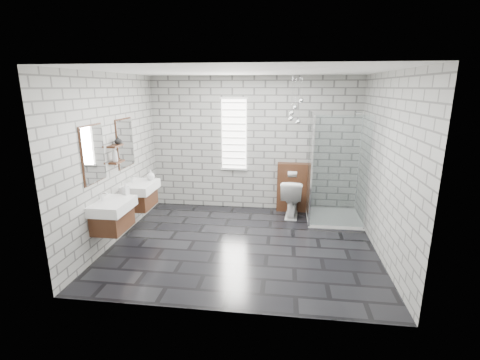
% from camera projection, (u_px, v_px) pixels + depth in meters
% --- Properties ---
extents(floor, '(4.20, 3.60, 0.02)m').
position_uv_depth(floor, '(243.00, 244.00, 5.69)').
color(floor, black).
rests_on(floor, ground).
extents(ceiling, '(4.20, 3.60, 0.02)m').
position_uv_depth(ceiling, '(243.00, 70.00, 4.99)').
color(ceiling, white).
rests_on(ceiling, wall_back).
extents(wall_back, '(4.20, 0.02, 2.70)m').
position_uv_depth(wall_back, '(254.00, 144.00, 7.07)').
color(wall_back, '#A3A39E').
rests_on(wall_back, floor).
extents(wall_front, '(4.20, 0.02, 2.70)m').
position_uv_depth(wall_front, '(222.00, 199.00, 3.60)').
color(wall_front, '#A3A39E').
rests_on(wall_front, floor).
extents(wall_left, '(0.02, 3.60, 2.70)m').
position_uv_depth(wall_left, '(113.00, 159.00, 5.60)').
color(wall_left, '#A3A39E').
rests_on(wall_left, floor).
extents(wall_right, '(0.02, 3.60, 2.70)m').
position_uv_depth(wall_right, '(386.00, 167.00, 5.08)').
color(wall_right, '#A3A39E').
rests_on(wall_right, floor).
extents(vanity_left, '(0.47, 0.70, 1.57)m').
position_uv_depth(vanity_left, '(110.00, 207.00, 5.14)').
color(vanity_left, '#4B2917').
rests_on(vanity_left, wall_left).
extents(vanity_right, '(0.47, 0.70, 1.57)m').
position_uv_depth(vanity_right, '(139.00, 188.00, 6.13)').
color(vanity_right, '#4B2917').
rests_on(vanity_right, wall_left).
extents(shelf_lower, '(0.14, 0.30, 0.03)m').
position_uv_depth(shelf_lower, '(117.00, 162.00, 5.55)').
color(shelf_lower, '#4B2917').
rests_on(shelf_lower, wall_left).
extents(shelf_upper, '(0.14, 0.30, 0.03)m').
position_uv_depth(shelf_upper, '(115.00, 146.00, 5.48)').
color(shelf_upper, '#4B2917').
rests_on(shelf_upper, wall_left).
extents(window, '(0.56, 0.05, 1.48)m').
position_uv_depth(window, '(234.00, 134.00, 7.04)').
color(window, white).
rests_on(window, wall_back).
extents(cistern_panel, '(0.60, 0.20, 1.00)m').
position_uv_depth(cistern_panel, '(292.00, 187.00, 7.09)').
color(cistern_panel, '#4B2917').
rests_on(cistern_panel, floor).
extents(flush_plate, '(0.18, 0.01, 0.12)m').
position_uv_depth(flush_plate, '(292.00, 174.00, 6.91)').
color(flush_plate, silver).
rests_on(flush_plate, cistern_panel).
extents(shower_enclosure, '(1.00, 1.00, 2.03)m').
position_uv_depth(shower_enclosure, '(330.00, 196.00, 6.50)').
color(shower_enclosure, white).
rests_on(shower_enclosure, floor).
extents(pendant_cluster, '(0.27, 0.25, 0.88)m').
position_uv_depth(pendant_cluster, '(295.00, 112.00, 6.37)').
color(pendant_cluster, silver).
rests_on(pendant_cluster, ceiling).
extents(toilet, '(0.47, 0.75, 0.74)m').
position_uv_depth(toilet, '(292.00, 198.00, 6.84)').
color(toilet, white).
rests_on(toilet, floor).
extents(soap_bottle_a, '(0.11, 0.11, 0.19)m').
position_uv_depth(soap_bottle_a, '(125.00, 189.00, 5.42)').
color(soap_bottle_a, '#B2B2B2').
rests_on(soap_bottle_a, vanity_left).
extents(soap_bottle_b, '(0.15, 0.15, 0.19)m').
position_uv_depth(soap_bottle_b, '(151.00, 175.00, 6.27)').
color(soap_bottle_b, '#B2B2B2').
rests_on(soap_bottle_b, vanity_right).
extents(soap_bottle_c, '(0.11, 0.11, 0.23)m').
position_uv_depth(soap_bottle_c, '(115.00, 155.00, 5.46)').
color(soap_bottle_c, '#B2B2B2').
rests_on(soap_bottle_c, shelf_lower).
extents(vase, '(0.15, 0.15, 0.12)m').
position_uv_depth(vase, '(118.00, 140.00, 5.55)').
color(vase, '#B2B2B2').
rests_on(vase, shelf_upper).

